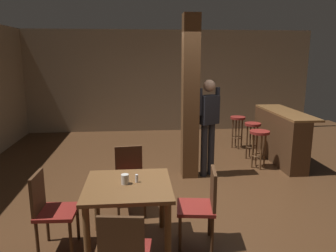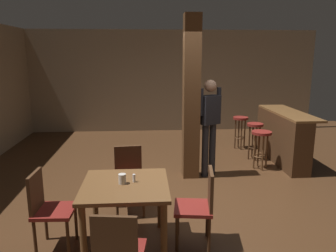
{
  "view_description": "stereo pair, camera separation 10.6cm",
  "coord_description": "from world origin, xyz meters",
  "views": [
    {
      "loc": [
        -0.91,
        -4.71,
        2.14
      ],
      "look_at": [
        -0.47,
        0.07,
        1.09
      ],
      "focal_mm": 35.0,
      "sensor_mm": 36.0,
      "label": 1
    },
    {
      "loc": [
        -0.81,
        -4.72,
        2.14
      ],
      "look_at": [
        -0.47,
        0.07,
        1.09
      ],
      "focal_mm": 35.0,
      "sensor_mm": 36.0,
      "label": 2
    }
  ],
  "objects": [
    {
      "name": "ground_plane",
      "position": [
        0.0,
        0.0,
        0.0
      ],
      "size": [
        10.8,
        10.8,
        0.0
      ],
      "primitive_type": "plane",
      "color": "#422816"
    },
    {
      "name": "wall_back",
      "position": [
        0.0,
        4.5,
        1.4
      ],
      "size": [
        8.0,
        0.1,
        2.8
      ],
      "primitive_type": "cube",
      "color": "gray",
      "rests_on": "ground_plane"
    },
    {
      "name": "pillar",
      "position": [
        -0.01,
        0.81,
        1.4
      ],
      "size": [
        0.28,
        0.28,
        2.8
      ],
      "primitive_type": "cube",
      "color": "brown",
      "rests_on": "ground_plane"
    },
    {
      "name": "dining_table",
      "position": [
        -1.04,
        -1.33,
        0.63
      ],
      "size": [
        0.94,
        0.94,
        0.76
      ],
      "color": "brown",
      "rests_on": "ground_plane"
    },
    {
      "name": "chair_north",
      "position": [
        -1.04,
        -0.44,
        0.51
      ],
      "size": [
        0.46,
        0.46,
        0.89
      ],
      "color": "maroon",
      "rests_on": "ground_plane"
    },
    {
      "name": "chair_east",
      "position": [
        -0.21,
        -1.36,
        0.51
      ],
      "size": [
        0.47,
        0.47,
        0.89
      ],
      "color": "maroon",
      "rests_on": "ground_plane"
    },
    {
      "name": "chair_west",
      "position": [
        -1.9,
        -1.31,
        0.51
      ],
      "size": [
        0.44,
        0.44,
        0.89
      ],
      "color": "maroon",
      "rests_on": "ground_plane"
    },
    {
      "name": "napkin_cup",
      "position": [
        -1.07,
        -1.33,
        0.81
      ],
      "size": [
        0.08,
        0.08,
        0.11
      ],
      "primitive_type": "cylinder",
      "color": "beige",
      "rests_on": "dining_table"
    },
    {
      "name": "salt_shaker",
      "position": [
        -0.94,
        -1.29,
        0.8
      ],
      "size": [
        0.03,
        0.03,
        0.09
      ],
      "primitive_type": "cylinder",
      "color": "silver",
      "rests_on": "dining_table"
    },
    {
      "name": "standing_person",
      "position": [
        0.32,
        0.82,
        1.0
      ],
      "size": [
        0.45,
        0.33,
        1.72
      ],
      "color": "black",
      "rests_on": "ground_plane"
    },
    {
      "name": "bar_counter",
      "position": [
        1.94,
        1.49,
        0.52
      ],
      "size": [
        0.56,
        1.88,
        1.03
      ],
      "color": "brown",
      "rests_on": "ground_plane"
    },
    {
      "name": "bar_stool_near",
      "position": [
        1.37,
        1.11,
        0.56
      ],
      "size": [
        0.37,
        0.37,
        0.73
      ],
      "color": "maroon",
      "rests_on": "ground_plane"
    },
    {
      "name": "bar_stool_mid",
      "position": [
        1.44,
        1.67,
        0.56
      ],
      "size": [
        0.33,
        0.33,
        0.76
      ],
      "color": "maroon",
      "rests_on": "ground_plane"
    },
    {
      "name": "bar_stool_far",
      "position": [
        1.38,
        2.49,
        0.55
      ],
      "size": [
        0.34,
        0.34,
        0.74
      ],
      "color": "maroon",
      "rests_on": "ground_plane"
    }
  ]
}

